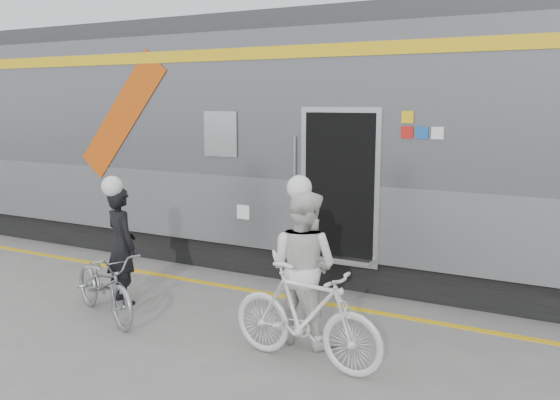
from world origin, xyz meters
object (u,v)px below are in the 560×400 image
Objects in this scene: woman at (303,267)px; bicycle_right at (306,316)px; bicycle_left at (104,284)px; man at (122,245)px.

bicycle_right is at bearing 124.08° from woman.
bicycle_left is 0.95× the size of woman.
man is at bearing 84.74° from bicycle_right.
bicycle_left is at bearing 133.62° from man.
bicycle_left is 2.87m from bicycle_right.
woman is at bearing -157.02° from man.
bicycle_left is 2.66m from woman.
man reaches higher than bicycle_left.
bicycle_right is (0.30, -0.55, -0.35)m from woman.
bicycle_right is at bearing -167.10° from man.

